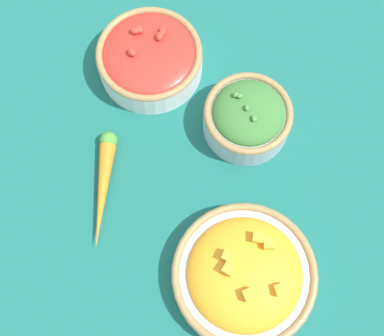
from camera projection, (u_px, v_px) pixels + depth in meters
ground_plane at (192, 174)px, 0.87m from camera, size 3.00×3.00×0.00m
bowl_broccoli at (248, 117)px, 0.86m from camera, size 0.14×0.14×0.08m
bowl_squash at (244, 275)px, 0.79m from camera, size 0.22×0.22×0.08m
bowl_cherry_tomatoes at (150, 58)px, 0.90m from camera, size 0.18×0.18×0.07m
loose_carrot at (103, 185)px, 0.85m from camera, size 0.19×0.03×0.03m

